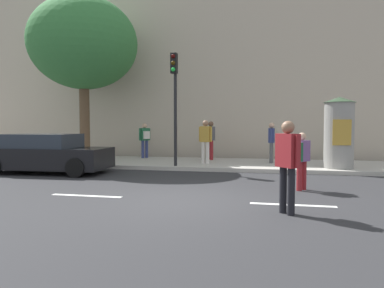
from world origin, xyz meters
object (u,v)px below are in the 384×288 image
(traffic_light, at_px, (175,91))
(street_tree, at_px, (83,44))
(pedestrian_in_light_jacket, at_px, (205,138))
(parked_car_dark, at_px, (47,154))
(poster_column, at_px, (339,132))
(pedestrian_near_pole, at_px, (302,157))
(pedestrian_with_bag, at_px, (271,139))
(pedestrian_in_red_top, at_px, (145,137))
(pedestrian_tallest, at_px, (210,137))
(pedestrian_with_backpack, at_px, (288,158))

(traffic_light, xyz_separation_m, street_tree, (-4.60, 1.61, 2.31))
(street_tree, height_order, pedestrian_in_light_jacket, street_tree)
(pedestrian_in_light_jacket, height_order, parked_car_dark, pedestrian_in_light_jacket)
(poster_column, bearing_deg, pedestrian_near_pole, -112.33)
(poster_column, height_order, pedestrian_with_bag, poster_column)
(pedestrian_in_red_top, bearing_deg, pedestrian_in_light_jacket, -31.04)
(poster_column, height_order, parked_car_dark, poster_column)
(parked_car_dark, bearing_deg, pedestrian_near_pole, -10.90)
(traffic_light, relative_size, pedestrian_with_bag, 2.56)
(pedestrian_in_red_top, bearing_deg, pedestrian_near_pole, -44.23)
(pedestrian_with_bag, height_order, pedestrian_in_light_jacket, pedestrian_in_light_jacket)
(pedestrian_in_light_jacket, bearing_deg, street_tree, 174.21)
(traffic_light, bearing_deg, pedestrian_in_light_jacket, 46.16)
(street_tree, distance_m, pedestrian_tallest, 7.00)
(street_tree, xyz_separation_m, pedestrian_with_bag, (8.21, 0.36, -4.20))
(pedestrian_with_backpack, relative_size, pedestrian_with_bag, 1.08)
(poster_column, bearing_deg, traffic_light, -173.84)
(pedestrian_in_red_top, relative_size, pedestrian_tallest, 0.95)
(street_tree, relative_size, pedestrian_tallest, 4.16)
(street_tree, height_order, pedestrian_with_backpack, street_tree)
(traffic_light, xyz_separation_m, pedestrian_near_pole, (4.32, -3.39, -2.13))
(street_tree, height_order, parked_car_dark, street_tree)
(pedestrian_with_bag, distance_m, pedestrian_in_light_jacket, 2.77)
(pedestrian_near_pole, xyz_separation_m, parked_car_dark, (-8.59, 1.65, -0.20))
(poster_column, bearing_deg, street_tree, 174.77)
(poster_column, height_order, pedestrian_tallest, poster_column)
(pedestrian_near_pole, bearing_deg, street_tree, 150.70)
(poster_column, height_order, street_tree, street_tree)
(pedestrian_with_backpack, bearing_deg, pedestrian_in_red_top, 123.89)
(street_tree, relative_size, pedestrian_with_backpack, 4.04)
(pedestrian_with_bag, xyz_separation_m, pedestrian_tallest, (-2.68, 0.85, 0.08))
(street_tree, bearing_deg, pedestrian_in_red_top, 30.59)
(parked_car_dark, bearing_deg, street_tree, 95.71)
(traffic_light, height_order, pedestrian_tallest, traffic_light)
(pedestrian_with_backpack, height_order, pedestrian_in_red_top, pedestrian_in_red_top)
(poster_column, distance_m, pedestrian_with_backpack, 7.03)
(pedestrian_near_pole, relative_size, parked_car_dark, 0.35)
(traffic_light, bearing_deg, parked_car_dark, -157.83)
(street_tree, xyz_separation_m, pedestrian_tallest, (5.53, 1.21, -4.12))
(pedestrian_in_red_top, height_order, parked_car_dark, pedestrian_in_red_top)
(pedestrian_near_pole, bearing_deg, pedestrian_in_red_top, 135.77)
(pedestrian_with_backpack, relative_size, pedestrian_in_red_top, 1.09)
(street_tree, distance_m, pedestrian_with_bag, 9.23)
(poster_column, height_order, pedestrian_with_backpack, poster_column)
(pedestrian_with_backpack, bearing_deg, parked_car_dark, 152.02)
(traffic_light, height_order, pedestrian_with_backpack, traffic_light)
(pedestrian_in_red_top, bearing_deg, poster_column, -15.99)
(poster_column, relative_size, pedestrian_in_red_top, 1.56)
(traffic_light, relative_size, pedestrian_with_backpack, 2.37)
(traffic_light, bearing_deg, pedestrian_with_bag, 28.62)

